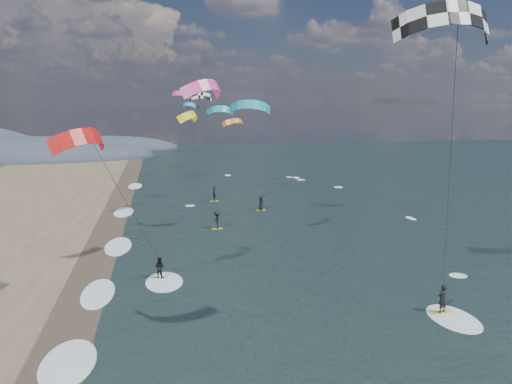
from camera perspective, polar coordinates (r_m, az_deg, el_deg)
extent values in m
cube|color=#382D23|center=(30.74, -20.49, -14.33)|extent=(3.00, 240.00, 0.00)
ellipsoid|color=#3D4756|center=(122.85, -26.58, 3.39)|extent=(64.00, 24.00, 10.00)
ellipsoid|color=#3D4756|center=(138.99, -17.20, 4.70)|extent=(40.00, 18.00, 7.00)
cube|color=gold|center=(32.63, 20.43, -12.80)|extent=(1.41, 0.42, 0.06)
imported|color=black|center=(32.29, 20.53, -11.33)|extent=(0.73, 0.60, 1.74)
ellipsoid|color=white|center=(32.17, 21.64, -13.28)|extent=(2.60, 4.20, 0.12)
cylinder|color=black|center=(26.82, 21.22, 1.48)|extent=(0.02, 0.02, 16.44)
cube|color=gold|center=(36.90, -10.93, -9.61)|extent=(1.20, 0.37, 0.06)
imported|color=black|center=(36.64, -10.98, -8.44)|extent=(0.93, 0.87, 1.52)
ellipsoid|color=white|center=(36.16, -10.45, -10.06)|extent=(2.60, 4.20, 0.12)
cylinder|color=black|center=(32.47, -14.37, -1.59)|extent=(0.02, 0.02, 11.63)
cube|color=gold|center=(49.86, -4.49, -4.19)|extent=(1.10, 0.35, 0.05)
imported|color=black|center=(49.65, -4.51, -3.21)|extent=(0.77, 1.17, 1.71)
cube|color=gold|center=(58.14, 0.54, -2.06)|extent=(1.10, 0.35, 0.05)
imported|color=black|center=(57.97, 0.54, -1.27)|extent=(0.70, 0.89, 1.59)
cube|color=gold|center=(63.67, -4.80, -1.01)|extent=(1.10, 0.35, 0.05)
imported|color=black|center=(63.50, -4.82, -0.22)|extent=(0.44, 0.65, 1.74)
ellipsoid|color=white|center=(27.00, -19.30, -17.84)|extent=(2.40, 5.40, 0.11)
ellipsoid|color=white|center=(35.13, -17.18, -10.98)|extent=(2.40, 5.40, 0.11)
ellipsoid|color=white|center=(45.52, -15.71, -6.00)|extent=(2.40, 5.40, 0.11)
ellipsoid|color=white|center=(59.06, -14.62, -2.23)|extent=(2.40, 5.40, 0.11)
ellipsoid|color=white|center=(76.72, -13.79, 0.65)|extent=(2.40, 5.40, 0.11)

